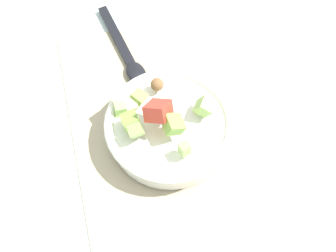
% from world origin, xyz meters
% --- Properties ---
extents(ground_plane, '(2.40, 2.40, 0.00)m').
position_xyz_m(ground_plane, '(0.00, 0.00, 0.00)').
color(ground_plane, silver).
extents(placemat, '(0.50, 0.34, 0.01)m').
position_xyz_m(placemat, '(0.00, 0.00, 0.00)').
color(placemat, tan).
rests_on(placemat, ground_plane).
extents(salad_bowl, '(0.23, 0.23, 0.12)m').
position_xyz_m(salad_bowl, '(0.02, -0.00, 0.04)').
color(salad_bowl, white).
rests_on(salad_bowl, placemat).
extents(serving_spoon, '(0.22, 0.07, 0.01)m').
position_xyz_m(serving_spoon, '(-0.17, -0.04, 0.01)').
color(serving_spoon, black).
rests_on(serving_spoon, placemat).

